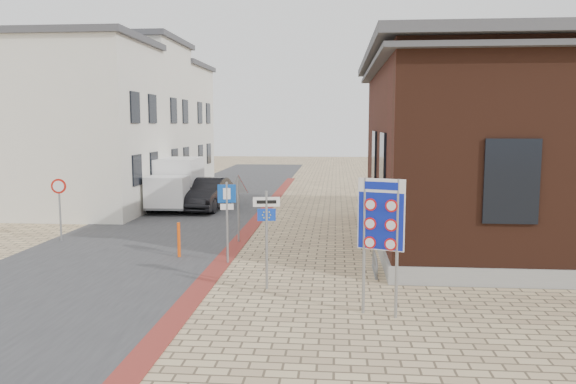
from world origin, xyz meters
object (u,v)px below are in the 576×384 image
(bollard, at_px, (179,240))
(border_sign, at_px, (381,217))
(sedan, at_px, (207,194))
(box_truck, at_px, (177,183))
(essen_sign, at_px, (267,224))
(parking_sign, at_px, (227,208))

(bollard, bearing_deg, border_sign, -39.80)
(sedan, xyz_separation_m, box_truck, (-1.55, 0.07, 0.52))
(border_sign, bearing_deg, essen_sign, 166.62)
(parking_sign, xyz_separation_m, bollard, (-1.70, 0.61, -1.15))
(parking_sign, bearing_deg, essen_sign, -70.08)
(border_sign, relative_size, parking_sign, 1.23)
(parking_sign, bearing_deg, sedan, 95.52)
(parking_sign, bearing_deg, bollard, 149.36)
(sedan, distance_m, essen_sign, 14.19)
(sedan, xyz_separation_m, border_sign, (7.46, -15.16, 1.45))
(parking_sign, bearing_deg, box_truck, 102.64)
(box_truck, bearing_deg, border_sign, -61.30)
(sedan, relative_size, box_truck, 0.98)
(essen_sign, height_order, parking_sign, essen_sign)
(essen_sign, bearing_deg, parking_sign, 110.48)
(sedan, relative_size, bollard, 4.19)
(sedan, xyz_separation_m, essen_sign, (4.70, -13.36, 0.93))
(bollard, bearing_deg, sedan, 98.17)
(box_truck, bearing_deg, sedan, -4.37)
(box_truck, bearing_deg, essen_sign, -66.96)
(sedan, height_order, bollard, sedan)
(box_truck, distance_m, parking_sign, 11.82)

